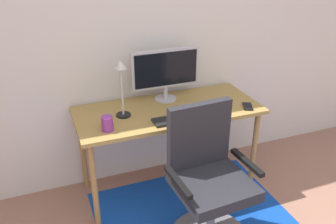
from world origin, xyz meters
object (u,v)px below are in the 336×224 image
at_px(desk_lamp, 121,81).
at_px(keyboard, 181,118).
at_px(desk, 168,118).
at_px(monitor, 165,71).
at_px(computer_mouse, 220,111).
at_px(office_chair, 208,192).
at_px(cell_phone, 248,106).
at_px(coffee_cup, 107,124).

bearing_deg(desk_lamp, keyboard, -29.08).
distance_m(desk, monitor, 0.38).
xyz_separation_m(computer_mouse, office_chair, (-0.30, -0.43, -0.37)).
bearing_deg(cell_phone, coffee_cup, -157.25).
distance_m(cell_phone, office_chair, 0.80).
bearing_deg(office_chair, computer_mouse, 51.60).
relative_size(desk_lamp, office_chair, 0.43).
height_order(desk, computer_mouse, computer_mouse).
relative_size(keyboard, cell_phone, 3.07).
distance_m(monitor, coffee_cup, 0.70).
xyz_separation_m(keyboard, computer_mouse, (0.32, -0.01, 0.01)).
bearing_deg(monitor, computer_mouse, -52.56).
relative_size(monitor, desk_lamp, 1.30).
height_order(monitor, cell_phone, monitor).
bearing_deg(monitor, office_chair, -90.10).
relative_size(monitor, coffee_cup, 5.40).
height_order(desk_lamp, office_chair, desk_lamp).
xyz_separation_m(coffee_cup, desk_lamp, (0.16, 0.18, 0.23)).
xyz_separation_m(monitor, computer_mouse, (0.30, -0.39, -0.24)).
bearing_deg(keyboard, desk, 95.38).
height_order(computer_mouse, desk_lamp, desk_lamp).
bearing_deg(desk, desk_lamp, 179.80).
xyz_separation_m(desk, cell_phone, (0.60, -0.20, 0.08)).
relative_size(computer_mouse, cell_phone, 0.74).
relative_size(computer_mouse, office_chair, 0.10).
bearing_deg(monitor, desk_lamp, -156.84).
relative_size(coffee_cup, desk_lamp, 0.24).
bearing_deg(computer_mouse, desk, 147.56).
relative_size(desk, desk_lamp, 3.34).
bearing_deg(computer_mouse, keyboard, 179.02).
distance_m(keyboard, office_chair, 0.56).
height_order(cell_phone, desk_lamp, desk_lamp).
bearing_deg(keyboard, cell_phone, 1.11).
bearing_deg(cell_phone, monitor, 169.92).
relative_size(keyboard, coffee_cup, 4.10).
bearing_deg(cell_phone, desk_lamp, -167.91).
xyz_separation_m(computer_mouse, desk_lamp, (-0.71, 0.22, 0.27)).
bearing_deg(desk, computer_mouse, -32.44).
distance_m(keyboard, coffee_cup, 0.55).
distance_m(monitor, desk_lamp, 0.44).
distance_m(computer_mouse, office_chair, 0.64).
relative_size(monitor, keyboard, 1.31).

